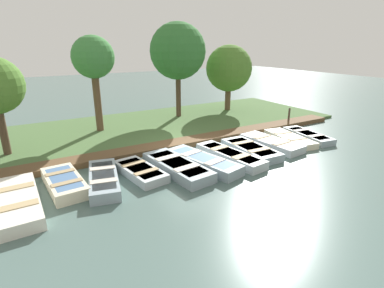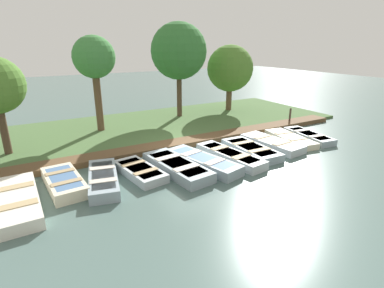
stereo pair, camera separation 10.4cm
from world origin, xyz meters
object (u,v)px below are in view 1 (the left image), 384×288
at_px(rowboat_2, 104,179).
at_px(park_tree_left, 93,59).
at_px(rowboat_3, 140,171).
at_px(rowboat_4, 177,167).
at_px(park_tree_right, 229,69).
at_px(rowboat_5, 203,161).
at_px(park_tree_center, 178,51).
at_px(rowboat_9, 289,138).
at_px(rowboat_7, 251,150).
at_px(rowboat_10, 308,136).
at_px(rowboat_1, 64,183).
at_px(rowboat_6, 230,156).
at_px(mooring_post_far, 289,116).
at_px(rowboat_0, 17,202).
at_px(rowboat_8, 271,143).

relative_size(rowboat_2, park_tree_left, 0.61).
distance_m(rowboat_3, park_tree_left, 7.65).
relative_size(rowboat_4, park_tree_right, 0.75).
bearing_deg(park_tree_left, rowboat_5, 18.96).
xyz_separation_m(rowboat_2, park_tree_center, (-7.46, 7.05, 4.16)).
distance_m(rowboat_9, park_tree_left, 11.13).
distance_m(rowboat_7, rowboat_10, 4.14).
distance_m(rowboat_1, rowboat_4, 4.17).
bearing_deg(rowboat_6, mooring_post_far, 106.03).
distance_m(rowboat_1, mooring_post_far, 13.68).
distance_m(rowboat_7, mooring_post_far, 6.15).
height_order(rowboat_7, park_tree_center, park_tree_center).
distance_m(rowboat_6, mooring_post_far, 7.42).
bearing_deg(rowboat_0, rowboat_7, 88.88).
relative_size(rowboat_5, rowboat_7, 1.18).
bearing_deg(rowboat_10, rowboat_9, -89.99).
bearing_deg(park_tree_left, rowboat_7, 36.88).
distance_m(rowboat_10, mooring_post_far, 2.94).
height_order(rowboat_10, park_tree_right, park_tree_right).
bearing_deg(park_tree_center, rowboat_7, -2.28).
bearing_deg(park_tree_right, rowboat_2, -56.29).
height_order(rowboat_1, mooring_post_far, mooring_post_far).
xyz_separation_m(rowboat_9, park_tree_right, (-7.33, 1.46, 2.97)).
bearing_deg(rowboat_9, rowboat_6, -74.35).
distance_m(rowboat_7, rowboat_9, 2.95).
bearing_deg(rowboat_8, rowboat_10, 83.35).
distance_m(mooring_post_far, park_tree_center, 8.11).
bearing_deg(rowboat_2, park_tree_right, 136.19).
distance_m(rowboat_2, rowboat_4, 2.84).
bearing_deg(rowboat_5, rowboat_1, -112.05).
xyz_separation_m(rowboat_2, rowboat_3, (-0.08, 1.42, -0.04)).
height_order(rowboat_0, rowboat_5, rowboat_5).
distance_m(rowboat_1, park_tree_right, 14.57).
height_order(rowboat_2, park_tree_center, park_tree_center).
bearing_deg(rowboat_8, mooring_post_far, 117.15).
xyz_separation_m(rowboat_1, rowboat_7, (0.63, 8.03, -0.03)).
bearing_deg(rowboat_2, rowboat_5, 96.68).
xyz_separation_m(rowboat_10, park_tree_center, (-7.53, -3.83, 4.19)).
xyz_separation_m(rowboat_0, park_tree_left, (-6.94, 4.32, 3.86)).
relative_size(rowboat_2, park_tree_center, 0.52).
bearing_deg(rowboat_3, rowboat_8, 80.72).
relative_size(rowboat_0, rowboat_1, 1.30).
distance_m(rowboat_7, park_tree_right, 9.31).
xyz_separation_m(rowboat_0, rowboat_5, (0.13, 6.75, 0.01)).
height_order(rowboat_5, rowboat_9, rowboat_5).
bearing_deg(rowboat_7, park_tree_center, 179.67).
bearing_deg(mooring_post_far, rowboat_3, -77.23).
distance_m(rowboat_1, park_tree_left, 7.89).
xyz_separation_m(rowboat_0, park_tree_right, (-7.71, 13.89, 2.92)).
relative_size(rowboat_1, rowboat_2, 0.86).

